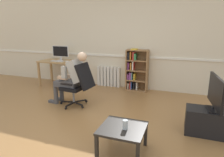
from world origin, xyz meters
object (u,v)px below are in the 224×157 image
object	(u,v)px
imac_monitor	(61,52)
drinking_glass	(125,125)
keyboard	(57,61)
coffee_table	(123,131)
tv_stand	(212,122)
tv_screen	(216,93)
computer_desk	(60,64)
bookshelf	(136,70)
radiator	(109,76)
office_chair	(79,83)
person_seated	(72,77)
computer_mouse	(67,61)

from	to	relation	value
imac_monitor	drinking_glass	bearing A→B (deg)	-43.93
keyboard	coffee_table	size ratio (longest dim) A/B	0.65
tv_stand	tv_screen	bearing A→B (deg)	5.59
tv_screen	computer_desk	bearing A→B (deg)	61.67
tv_screen	keyboard	bearing A→B (deg)	63.38
bookshelf	drinking_glass	distance (m)	2.98
drinking_glass	tv_stand	bearing A→B (deg)	39.39
imac_monitor	coffee_table	xyz separation A→B (m)	(2.78, -2.68, -0.69)
keyboard	radiator	distance (m)	1.57
keyboard	tv_stand	distance (m)	4.30
radiator	drinking_glass	bearing A→B (deg)	-65.24
keyboard	radiator	bearing A→B (deg)	20.68
drinking_glass	coffee_table	bearing A→B (deg)	140.79
office_chair	tv_stand	size ratio (longest dim) A/B	1.21
person_seated	tv_stand	distance (m)	2.87
tv_stand	computer_mouse	bearing A→B (deg)	157.08
imac_monitor	keyboard	world-z (taller)	imac_monitor
imac_monitor	bookshelf	bearing A→B (deg)	5.31
keyboard	bookshelf	bearing A→B (deg)	10.78
radiator	tv_stand	bearing A→B (deg)	-38.64
radiator	office_chair	world-z (taller)	office_chair
computer_desk	person_seated	bearing A→B (deg)	-47.71
imac_monitor	computer_mouse	distance (m)	0.46
computer_desk	tv_screen	world-z (taller)	tv_screen
tv_screen	drinking_glass	size ratio (longest dim) A/B	6.26
computer_desk	computer_mouse	size ratio (longest dim) A/B	12.11
bookshelf	office_chair	world-z (taller)	bookshelf
office_chair	tv_screen	xyz separation A→B (m)	(2.63, -0.36, 0.19)
drinking_glass	computer_mouse	bearing A→B (deg)	134.62
office_chair	radiator	bearing A→B (deg)	-177.04
office_chair	tv_screen	size ratio (longest dim) A/B	1.20
tv_screen	coffee_table	xyz separation A→B (m)	(-1.23, -0.93, -0.39)
computer_mouse	tv_stand	distance (m)	4.02
computer_mouse	tv_screen	bearing A→B (deg)	-22.91
person_seated	tv_screen	distance (m)	2.83
computer_desk	office_chair	distance (m)	1.89
computer_desk	office_chair	size ratio (longest dim) A/B	1.24
computer_desk	drinking_glass	distance (m)	3.86
bookshelf	person_seated	xyz separation A→B (m)	(-1.07, -1.59, 0.08)
tv_stand	drinking_glass	xyz separation A→B (m)	(-1.18, -0.97, 0.23)
person_seated	drinking_glass	bearing A→B (deg)	55.15
computer_mouse	radiator	xyz separation A→B (m)	(1.09, 0.51, -0.48)
keyboard	coffee_table	distance (m)	3.72
radiator	tv_stand	distance (m)	3.30
office_chair	bookshelf	bearing A→B (deg)	155.44
computer_desk	coffee_table	size ratio (longest dim) A/B	1.97
computer_mouse	tv_stand	size ratio (longest dim) A/B	0.12
office_chair	drinking_glass	distance (m)	1.97
computer_desk	keyboard	size ratio (longest dim) A/B	3.01
computer_desk	person_seated	size ratio (longest dim) A/B	0.99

